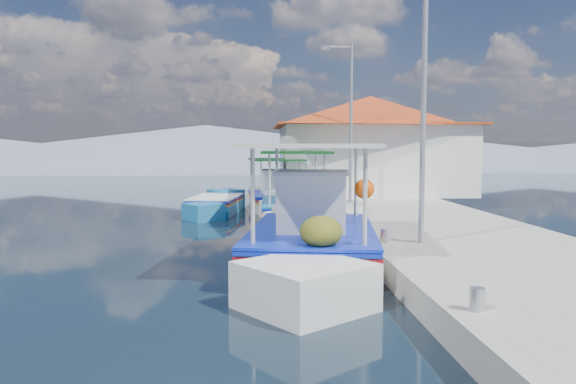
{
  "coord_description": "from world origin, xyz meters",
  "views": [
    {
      "loc": [
        0.96,
        -9.7,
        2.6
      ],
      "look_at": [
        1.9,
        5.95,
        1.3
      ],
      "focal_mm": 34.0,
      "sensor_mm": 36.0,
      "label": 1
    }
  ],
  "objects": [
    {
      "name": "ground",
      "position": [
        0.0,
        0.0,
        0.0
      ],
      "size": [
        160.0,
        160.0,
        0.0
      ],
      "primitive_type": "plane",
      "color": "black",
      "rests_on": "ground"
    },
    {
      "name": "caique_blue_hull",
      "position": [
        -0.62,
        11.66,
        0.27
      ],
      "size": [
        2.2,
        5.63,
        1.01
      ],
      "rotation": [
        0.0,
        0.0,
        0.14
      ],
      "color": "#1D71AF",
      "rests_on": "ground"
    },
    {
      "name": "mountain_ridge",
      "position": [
        6.54,
        56.0,
        2.04
      ],
      "size": [
        171.4,
        96.0,
        5.5
      ],
      "color": "slate",
      "rests_on": "ground"
    },
    {
      "name": "quay",
      "position": [
        5.9,
        6.0,
        0.25
      ],
      "size": [
        5.0,
        44.0,
        0.5
      ],
      "primitive_type": "cube",
      "color": "#A4A299",
      "rests_on": "ground"
    },
    {
      "name": "caique_far",
      "position": [
        1.79,
        13.0,
        0.43
      ],
      "size": [
        2.37,
        6.66,
        2.34
      ],
      "rotation": [
        0.0,
        0.0,
        -0.1
      ],
      "color": "white",
      "rests_on": "ground"
    },
    {
      "name": "caique_green_canopy",
      "position": [
        2.28,
        8.66,
        0.41
      ],
      "size": [
        2.33,
        7.3,
        2.73
      ],
      "rotation": [
        0.0,
        0.0,
        0.03
      ],
      "color": "white",
      "rests_on": "ground"
    },
    {
      "name": "main_caique",
      "position": [
        2.19,
        2.04,
        0.57
      ],
      "size": [
        3.41,
        8.86,
        2.95
      ],
      "rotation": [
        0.0,
        0.0,
        0.14
      ],
      "color": "white",
      "rests_on": "ground"
    },
    {
      "name": "harbor_building",
      "position": [
        6.2,
        15.0,
        2.78
      ],
      "size": [
        10.49,
        10.49,
        4.4
      ],
      "color": "white",
      "rests_on": "quay"
    },
    {
      "name": "bollards",
      "position": [
        3.8,
        5.25,
        0.65
      ],
      "size": [
        0.2,
        17.2,
        0.3
      ],
      "color": "#A5A8AD",
      "rests_on": "quay"
    },
    {
      "name": "lamp_post_far",
      "position": [
        4.51,
        11.0,
        3.85
      ],
      "size": [
        1.21,
        0.14,
        6.0
      ],
      "color": "#A5A8AD",
      "rests_on": "quay"
    },
    {
      "name": "lamp_post_near",
      "position": [
        4.51,
        2.0,
        3.85
      ],
      "size": [
        1.21,
        0.14,
        6.0
      ],
      "color": "#A5A8AD",
      "rests_on": "quay"
    }
  ]
}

